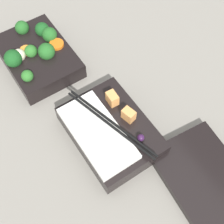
% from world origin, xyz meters
% --- Properties ---
extents(ground_plane, '(3.00, 3.00, 0.00)m').
position_xyz_m(ground_plane, '(0.00, 0.00, 0.00)').
color(ground_plane, gray).
extents(bento_tray_vegetable, '(0.20, 0.15, 0.07)m').
position_xyz_m(bento_tray_vegetable, '(-0.12, -0.02, 0.03)').
color(bento_tray_vegetable, black).
rests_on(bento_tray_vegetable, ground_plane).
extents(bento_tray_rice, '(0.21, 0.14, 0.07)m').
position_xyz_m(bento_tray_rice, '(0.14, 0.01, 0.02)').
color(bento_tray_rice, black).
rests_on(bento_tray_rice, ground_plane).
extents(bento_lid, '(0.21, 0.16, 0.02)m').
position_xyz_m(bento_lid, '(0.31, 0.11, 0.01)').
color(bento_lid, black).
rests_on(bento_lid, ground_plane).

